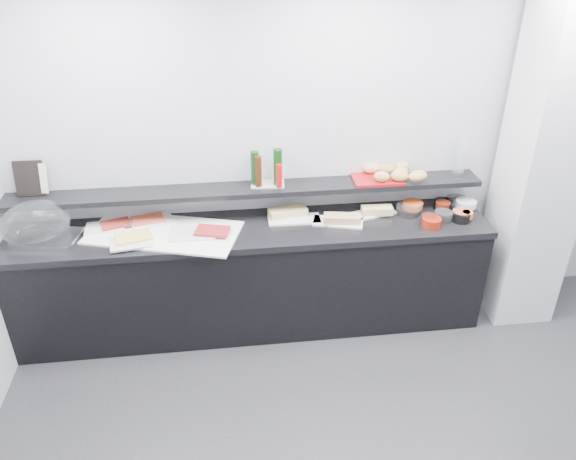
{
  "coord_description": "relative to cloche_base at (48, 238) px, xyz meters",
  "views": [
    {
      "loc": [
        -0.88,
        -1.98,
        2.97
      ],
      "look_at": [
        -0.45,
        1.45,
        1.0
      ],
      "focal_mm": 35.0,
      "sensor_mm": 36.0,
      "label": 1
    }
  ],
  "objects": [
    {
      "name": "back_wall",
      "position": [
        2.17,
        0.31,
        0.43
      ],
      "size": [
        5.0,
        0.02,
        2.7
      ],
      "primitive_type": "cube",
      "color": "#B5B7BD",
      "rests_on": "ground"
    },
    {
      "name": "ceiling",
      "position": [
        2.17,
        -1.69,
        1.78
      ],
      "size": [
        5.0,
        5.0,
        0.0
      ],
      "primitive_type": "plane",
      "color": "white",
      "rests_on": "back_wall"
    },
    {
      "name": "column",
      "position": [
        3.67,
        -0.04,
        0.43
      ],
      "size": [
        0.5,
        0.5,
        2.7
      ],
      "primitive_type": "cube",
      "color": "silver",
      "rests_on": "ground"
    },
    {
      "name": "buffet_cabinet",
      "position": [
        1.47,
        0.01,
        -0.5
      ],
      "size": [
        3.6,
        0.6,
        0.85
      ],
      "primitive_type": "cube",
      "color": "black",
      "rests_on": "ground"
    },
    {
      "name": "counter_top",
      "position": [
        1.47,
        0.01,
        -0.05
      ],
      "size": [
        3.62,
        0.62,
        0.05
      ],
      "primitive_type": "cube",
      "color": "black",
      "rests_on": "buffet_cabinet"
    },
    {
      "name": "wall_shelf",
      "position": [
        1.47,
        0.19,
        0.21
      ],
      "size": [
        3.6,
        0.25,
        0.04
      ],
      "primitive_type": "cube",
      "color": "black",
      "rests_on": "back_wall"
    },
    {
      "name": "cloche_base",
      "position": [
        0.0,
        0.0,
        0.0
      ],
      "size": [
        0.49,
        0.38,
        0.04
      ],
      "primitive_type": "cube",
      "rotation": [
        0.0,
        0.0,
        -0.21
      ],
      "color": "silver",
      "rests_on": "counter_top"
    },
    {
      "name": "cloche_dome",
      "position": [
        -0.07,
        0.04,
        0.11
      ],
      "size": [
        0.57,
        0.47,
        0.34
      ],
      "primitive_type": "ellipsoid",
      "rotation": [
        0.0,
        0.0,
        0.37
      ],
      "color": "silver",
      "rests_on": "cloche_base"
    },
    {
      "name": "linen_runner",
      "position": [
        0.82,
        -0.0,
        -0.01
      ],
      "size": [
        1.2,
        0.82,
        0.01
      ],
      "primitive_type": "cube",
      "rotation": [
        0.0,
        0.0,
        -0.3
      ],
      "color": "white",
      "rests_on": "counter_top"
    },
    {
      "name": "platter_meat_a",
      "position": [
        0.39,
        0.1,
        0.0
      ],
      "size": [
        0.3,
        0.21,
        0.01
      ],
      "primitive_type": "cube",
      "rotation": [
        0.0,
        0.0,
        0.07
      ],
      "color": "white",
      "rests_on": "linen_runner"
    },
    {
      "name": "food_meat_a",
      "position": [
        0.46,
        0.12,
        0.02
      ],
      "size": [
        0.24,
        0.19,
        0.02
      ],
      "primitive_type": "cube",
      "rotation": [
        0.0,
        0.0,
        0.3
      ],
      "color": "maroon",
      "rests_on": "platter_meat_a"
    },
    {
      "name": "platter_salmon",
      "position": [
        0.73,
        0.15,
        0.0
      ],
      "size": [
        0.37,
        0.31,
        0.01
      ],
      "primitive_type": "cube",
      "rotation": [
        0.0,
        0.0,
        0.36
      ],
      "color": "white",
      "rests_on": "linen_runner"
    },
    {
      "name": "food_salmon",
      "position": [
        0.69,
        0.16,
        0.02
      ],
      "size": [
        0.26,
        0.2,
        0.02
      ],
      "primitive_type": "cube",
      "rotation": [
        0.0,
        0.0,
        0.25
      ],
      "color": "#D3472B",
      "rests_on": "platter_salmon"
    },
    {
      "name": "platter_cheese",
      "position": [
        0.61,
        -0.14,
        0.0
      ],
      "size": [
        0.32,
        0.24,
        0.01
      ],
      "primitive_type": "cube",
      "rotation": [
        0.0,
        0.0,
        0.15
      ],
      "color": "silver",
      "rests_on": "linen_runner"
    },
    {
      "name": "food_cheese",
      "position": [
        0.62,
        -0.1,
        0.02
      ],
      "size": [
        0.28,
        0.22,
        0.02
      ],
      "primitive_type": "cube",
      "rotation": [
        0.0,
        0.0,
        0.3
      ],
      "color": "#EBC95B",
      "rests_on": "platter_cheese"
    },
    {
      "name": "platter_meat_b",
      "position": [
        1.03,
        -0.06,
        0.0
      ],
      "size": [
        0.34,
        0.23,
        0.01
      ],
      "primitive_type": "cube",
      "rotation": [
        0.0,
        0.0,
        -0.03
      ],
      "color": "silver",
      "rests_on": "linen_runner"
    },
    {
      "name": "food_meat_b",
      "position": [
        1.18,
        -0.08,
        0.02
      ],
      "size": [
        0.27,
        0.21,
        0.02
      ],
      "primitive_type": "cube",
      "rotation": [
        0.0,
        0.0,
        -0.25
      ],
      "color": "maroon",
      "rests_on": "platter_meat_b"
    },
    {
      "name": "sandwich_plate_left",
      "position": [
        1.8,
        0.08,
        -0.01
      ],
      "size": [
        0.4,
        0.18,
        0.01
      ],
      "primitive_type": "cube",
      "rotation": [
        0.0,
        0.0,
        -0.02
      ],
      "color": "silver",
      "rests_on": "counter_top"
    },
    {
      "name": "sandwich_food_left",
      "position": [
        1.76,
        0.14,
        0.02
      ],
      "size": [
        0.31,
        0.17,
        0.06
      ],
      "primitive_type": "cube",
      "rotation": [
        0.0,
        0.0,
        0.21
      ],
      "color": "#E0C075",
      "rests_on": "sandwich_plate_left"
    },
    {
      "name": "tongs_left",
      "position": [
        1.71,
        0.07,
        -0.0
      ],
      "size": [
        0.16,
        0.04,
        0.01
      ],
      "primitive_type": "cylinder",
      "rotation": [
        0.0,
        1.57,
        0.22
      ],
      "color": "silver",
      "rests_on": "sandwich_plate_left"
    },
    {
      "name": "sandwich_plate_mid",
      "position": [
        2.13,
        -0.0,
        -0.01
      ],
      "size": [
        0.41,
        0.26,
        0.01
      ],
      "primitive_type": "cube",
      "rotation": [
        0.0,
        0.0,
        -0.28
      ],
      "color": "white",
      "rests_on": "counter_top"
    },
    {
      "name": "sandwich_food_mid",
      "position": [
        2.15,
        -0.02,
        0.02
      ],
      "size": [
        0.29,
        0.15,
        0.06
      ],
      "primitive_type": "cube",
      "rotation": [
        0.0,
        0.0,
        -0.17
      ],
      "color": "tan",
      "rests_on": "sandwich_plate_mid"
    },
    {
      "name": "tongs_mid",
      "position": [
        2.09,
        -0.05,
        -0.0
      ],
      "size": [
        0.16,
        0.05,
        0.01
      ],
      "primitive_type": "cylinder",
      "rotation": [
        0.0,
        1.57,
        0.26
      ],
      "color": "silver",
      "rests_on": "sandwich_plate_mid"
    },
    {
      "name": "sandwich_plate_right",
      "position": [
        2.43,
        0.11,
        -0.01
      ],
      "size": [
        0.37,
        0.24,
        0.01
      ],
      "primitive_type": "cube",
      "rotation": [
        0.0,
        0.0,
        0.29
      ],
      "color": "silver",
      "rests_on": "counter_top"
    },
    {
      "name": "sandwich_food_right",
      "position": [
        2.45,
        0.08,
        0.02
      ],
      "size": [
        0.24,
        0.11,
        0.06
      ],
      "primitive_type": "cube",
      "rotation": [
        0.0,
        0.0,
        -0.07
      ],
      "color": "#D6BD70",
      "rests_on": "sandwich_plate_right"
    },
    {
      "name": "tongs_right",
      "position": [
        2.34,
        0.03,
        -0.0
      ],
      "size": [
        0.15,
        0.07,
        0.01
      ],
      "primitive_type": "cylinder",
      "rotation": [
        0.0,
        1.57,
        0.44
      ],
      "color": "silver",
      "rests_on": "sandwich_plate_right"
    },
    {
      "name": "bowl_glass_fruit",
      "position": [
        2.7,
        0.08,
        0.02
      ],
      "size": [
        0.2,
        0.2,
        0.07
      ],
      "primitive_type": "cylinder",
      "rotation": [
        0.0,
        0.0,
        0.09
      ],
      "color": "silver",
      "rests_on": "counter_top"
    },
    {
      "name": "fill_glass_fruit",
      "position": [
        2.75,
        0.13,
        0.03
      ],
      "size": [
        0.17,
        0.17,
        0.05
      ],
      "primitive_type": "cylinder",
      "rotation": [
        0.0,
        0.0,
        -0.07
      ],
      "color": "#D5521D",
      "rests_on": "bowl_glass_fruit"
    },
    {
      "name": "bowl_black_jam",
      "position": [
        3.01,
        0.13,
        0.02
      ],
      "size": [
        0.18,
        0.18,
        0.07
      ],
      "primitive_type": "cylinder",
      "rotation": [
        0.0,
        0.0,
        -0.22
      ],
      "color": "black",
      "rests_on": "counter_top"
    },
    {
      "name": "fill_black_jam",
      "position": [
        2.99,
        0.1,
        0.03
      ],
      "size": [
        0.11,
        0.11,
        0.05
      ],
      "primitive_type": "cylinder",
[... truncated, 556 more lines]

